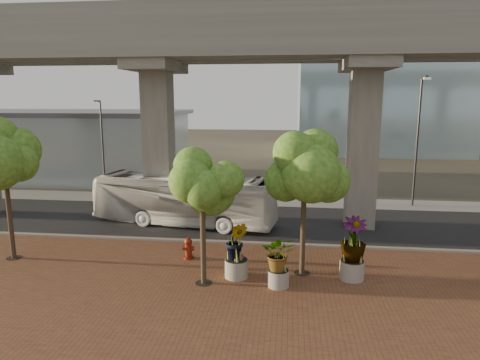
# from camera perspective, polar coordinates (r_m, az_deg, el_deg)

# --- Properties ---
(ground) EXTENTS (160.00, 160.00, 0.00)m
(ground) POSITION_cam_1_polar(r_m,az_deg,el_deg) (24.26, 1.95, -7.10)
(ground) COLOR #383228
(ground) RESTS_ON ground
(brick_plaza) EXTENTS (70.00, 13.00, 0.06)m
(brick_plaza) POSITION_cam_1_polar(r_m,az_deg,el_deg) (16.86, -0.39, -15.36)
(brick_plaza) COLOR brown
(brick_plaza) RESTS_ON ground
(asphalt_road) EXTENTS (90.00, 8.00, 0.04)m
(asphalt_road) POSITION_cam_1_polar(r_m,az_deg,el_deg) (26.16, 2.32, -5.71)
(asphalt_road) COLOR black
(asphalt_road) RESTS_ON ground
(curb_strip) EXTENTS (70.00, 0.25, 0.16)m
(curb_strip) POSITION_cam_1_polar(r_m,az_deg,el_deg) (22.35, 1.52, -8.48)
(curb_strip) COLOR gray
(curb_strip) RESTS_ON ground
(far_sidewalk) EXTENTS (90.00, 3.00, 0.06)m
(far_sidewalk) POSITION_cam_1_polar(r_m,az_deg,el_deg) (31.46, 3.09, -2.85)
(far_sidewalk) COLOR gray
(far_sidewalk) RESTS_ON ground
(transit_viaduct) EXTENTS (72.00, 5.60, 12.40)m
(transit_viaduct) POSITION_cam_1_polar(r_m,az_deg,el_deg) (25.08, 2.45, 10.41)
(transit_viaduct) COLOR gray
(transit_viaduct) RESTS_ON ground
(station_pavilion) EXTENTS (23.00, 13.00, 6.30)m
(station_pavilion) POSITION_cam_1_polar(r_m,az_deg,el_deg) (44.92, -22.56, 4.59)
(station_pavilion) COLOR #AFC1C8
(station_pavilion) RESTS_ON ground
(transit_bus) EXTENTS (11.24, 4.34, 3.06)m
(transit_bus) POSITION_cam_1_polar(r_m,az_deg,el_deg) (25.67, -7.48, -2.64)
(transit_bus) COLOR silver
(transit_bus) RESTS_ON ground
(fire_hydrant) EXTENTS (0.53, 0.47, 1.05)m
(fire_hydrant) POSITION_cam_1_polar(r_m,az_deg,el_deg) (20.42, -6.89, -9.01)
(fire_hydrant) COLOR maroon
(fire_hydrant) RESTS_ON ground
(planter_front) EXTENTS (1.93, 1.93, 2.12)m
(planter_front) POSITION_cam_1_polar(r_m,az_deg,el_deg) (17.25, 5.19, -10.01)
(planter_front) COLOR gray
(planter_front) RESTS_ON ground
(planter_right) EXTENTS (2.48, 2.48, 2.65)m
(planter_right) POSITION_cam_1_polar(r_m,az_deg,el_deg) (18.34, 14.86, -8.00)
(planter_right) COLOR #ABA49A
(planter_right) RESTS_ON ground
(planter_left) EXTENTS (2.19, 2.19, 2.41)m
(planter_left) POSITION_cam_1_polar(r_m,az_deg,el_deg) (17.96, -0.47, -8.51)
(planter_left) COLOR #ADA79C
(planter_left) RESTS_ON ground
(street_tree_far_west) EXTENTS (3.86, 3.86, 6.73)m
(street_tree_far_west) POSITION_cam_1_polar(r_m,az_deg,el_deg) (22.04, -29.03, 3.05)
(street_tree_far_west) COLOR #413425
(street_tree_far_west) RESTS_ON ground
(street_tree_near_west) EXTENTS (3.30, 3.30, 5.52)m
(street_tree_near_west) POSITION_cam_1_polar(r_m,az_deg,el_deg) (16.76, -5.06, -0.97)
(street_tree_near_west) COLOR #413425
(street_tree_near_west) RESTS_ON ground
(street_tree_near_east) EXTENTS (3.80, 3.80, 6.23)m
(street_tree_near_east) POSITION_cam_1_polar(r_m,az_deg,el_deg) (17.78, 8.62, 1.23)
(street_tree_near_east) COLOR #413425
(street_tree_near_east) RESTS_ON ground
(streetlamp_west) EXTENTS (0.36, 1.06, 7.29)m
(streetlamp_west) POSITION_cam_1_polar(r_m,az_deg,el_deg) (33.43, -17.94, 4.81)
(streetlamp_west) COLOR #333338
(streetlamp_west) RESTS_ON ground
(streetlamp_east) EXTENTS (0.44, 1.29, 8.88)m
(streetlamp_east) POSITION_cam_1_polar(r_m,az_deg,el_deg) (31.68, 22.69, 5.87)
(streetlamp_east) COLOR #292A2E
(streetlamp_east) RESTS_ON ground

